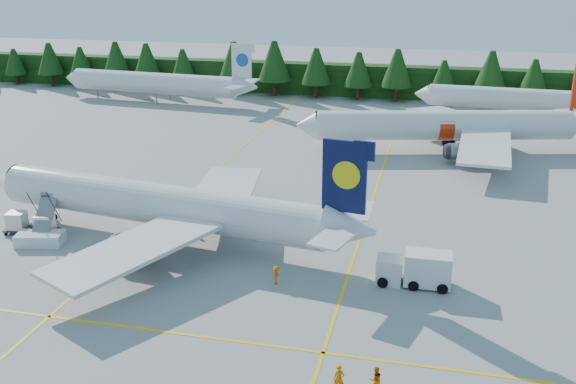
% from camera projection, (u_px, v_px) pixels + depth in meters
% --- Properties ---
extents(ground, '(320.00, 320.00, 0.00)m').
position_uv_depth(ground, '(259.00, 299.00, 48.54)').
color(ground, gray).
rests_on(ground, ground).
extents(taxi_stripe_a, '(0.25, 120.00, 0.01)m').
position_uv_depth(taxi_stripe_a, '(185.00, 197.00, 69.92)').
color(taxi_stripe_a, yellow).
rests_on(taxi_stripe_a, ground).
extents(taxi_stripe_b, '(0.25, 120.00, 0.01)m').
position_uv_depth(taxi_stripe_b, '(369.00, 212.00, 65.59)').
color(taxi_stripe_b, yellow).
rests_on(taxi_stripe_b, ground).
extents(taxi_stripe_cross, '(80.00, 0.25, 0.01)m').
position_uv_depth(taxi_stripe_cross, '(235.00, 341.00, 43.03)').
color(taxi_stripe_cross, yellow).
rests_on(taxi_stripe_cross, ground).
extents(treeline_hedge, '(220.00, 4.00, 6.00)m').
position_uv_depth(treeline_hedge, '(375.00, 81.00, 122.79)').
color(treeline_hedge, black).
rests_on(treeline_hedge, ground).
extents(airliner_navy, '(37.98, 31.03, 11.09)m').
position_uv_depth(airliner_navy, '(152.00, 204.00, 58.36)').
color(airliner_navy, silver).
rests_on(airliner_navy, ground).
extents(airliner_red, '(39.59, 32.18, 11.72)m').
position_uv_depth(airliner_red, '(439.00, 126.00, 86.08)').
color(airliner_red, silver).
rests_on(airliner_red, ground).
extents(airliner_far_left, '(38.54, 7.18, 11.21)m').
position_uv_depth(airliner_far_left, '(148.00, 82.00, 118.33)').
color(airliner_far_left, silver).
rests_on(airliner_far_left, ground).
extents(airliner_far_right, '(35.86, 5.58, 10.42)m').
position_uv_depth(airliner_far_right, '(517.00, 99.00, 104.98)').
color(airliner_far_right, silver).
rests_on(airliner_far_right, ground).
extents(airstairs, '(4.49, 6.09, 3.69)m').
position_uv_depth(airstairs, '(41.00, 235.00, 58.08)').
color(airstairs, silver).
rests_on(airstairs, ground).
extents(service_truck, '(5.78, 2.22, 2.78)m').
position_uv_depth(service_truck, '(414.00, 269.00, 50.27)').
color(service_truck, white).
rests_on(service_truck, ground).
extents(uld_pair, '(5.43, 2.17, 1.73)m').
position_uv_depth(uld_pair, '(31.00, 223.00, 59.86)').
color(uld_pair, '#2C3325').
rests_on(uld_pair, ground).
extents(crew_a, '(0.66, 0.44, 1.78)m').
position_uv_depth(crew_a, '(339.00, 379.00, 37.66)').
color(crew_a, orange).
rests_on(crew_a, ground).
extents(crew_b, '(0.98, 0.87, 1.67)m').
position_uv_depth(crew_b, '(375.00, 379.00, 37.69)').
color(crew_b, '#DC6104').
rests_on(crew_b, ground).
extents(crew_c, '(0.45, 0.66, 1.57)m').
position_uv_depth(crew_c, '(276.00, 275.00, 50.50)').
color(crew_c, '#DF6704').
rests_on(crew_c, ground).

